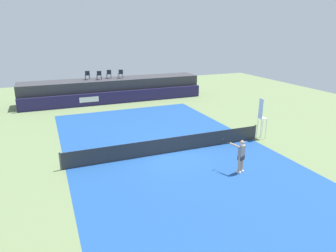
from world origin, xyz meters
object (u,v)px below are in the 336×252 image
net_post_near (60,161)px  net_post_far (255,132)px  spectator_chair_left (99,75)px  spectator_chair_right (121,73)px  tennis_ball (138,154)px  umpire_chair (261,116)px  tennis_player (241,155)px  spectator_chair_far_left (87,75)px  spectator_chair_center (109,74)px

net_post_near → net_post_far: same height
spectator_chair_left → spectator_chair_right: 2.22m
net_post_near → net_post_far: 12.40m
tennis_ball → umpire_chair: bearing=-2.5°
spectator_chair_right → umpire_chair: bearing=-69.4°
net_post_near → tennis_player: (8.56, -3.79, 0.46)m
spectator_chair_left → net_post_far: spectator_chair_left is taller
tennis_ball → spectator_chair_left: bearing=88.0°
spectator_chair_right → net_post_far: 16.28m
umpire_chair → net_post_far: (-0.41, -0.01, -1.09)m
spectator_chair_far_left → spectator_chair_center: same height
spectator_chair_far_left → umpire_chair: bearing=-59.8°
net_post_far → spectator_chair_right: bearing=109.3°
spectator_chair_left → spectator_chair_center: bearing=21.3°
spectator_chair_right → net_post_far: size_ratio=0.89×
spectator_chair_left → spectator_chair_right: bearing=3.6°
spectator_chair_far_left → spectator_chair_center: size_ratio=1.00×
umpire_chair → spectator_chair_center: bearing=114.0°
umpire_chair → tennis_player: bearing=-138.2°
net_post_far → tennis_ball: size_ratio=14.71×
spectator_chair_right → tennis_ball: size_ratio=13.06×
spectator_chair_far_left → umpire_chair: 17.98m
spectator_chair_center → spectator_chair_far_left: bearing=179.6°
umpire_chair → tennis_ball: (-8.47, 0.37, -1.55)m
spectator_chair_far_left → tennis_ball: 15.39m
tennis_player → spectator_chair_center: bearing=97.8°
spectator_chair_right → spectator_chair_far_left: bearing=175.0°
spectator_chair_far_left → net_post_far: 17.89m
spectator_chair_far_left → tennis_ball: spectator_chair_far_left is taller
spectator_chair_far_left → spectator_chair_left: bearing=-21.7°
spectator_chair_far_left → net_post_near: size_ratio=0.89×
spectator_chair_center → net_post_near: spectator_chair_center is taller
net_post_near → net_post_far: (12.40, 0.00, 0.00)m
spectator_chair_right → tennis_player: spectator_chair_right is taller
spectator_chair_far_left → spectator_chair_right: (3.30, -0.29, 0.00)m
umpire_chair → tennis_ball: size_ratio=40.59×
spectator_chair_center → umpire_chair: size_ratio=0.32×
spectator_chair_far_left → spectator_chair_right: 3.31m
spectator_chair_right → tennis_player: 19.16m
spectator_chair_center → net_post_near: 16.74m
spectator_chair_far_left → tennis_ball: bearing=-87.9°
spectator_chair_right → net_post_near: spectator_chair_right is taller
spectator_chair_far_left → spectator_chair_center: bearing=-0.4°
spectator_chair_left → umpire_chair: bearing=-62.2°
net_post_near → tennis_ball: (4.34, 0.37, -0.46)m
spectator_chair_left → net_post_far: bearing=-63.4°
umpire_chair → spectator_chair_far_left: bearing=120.2°
spectator_chair_right → spectator_chair_center: bearing=166.6°
spectator_chair_left → net_post_far: 17.02m
spectator_chair_far_left → net_post_near: bearing=-103.7°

